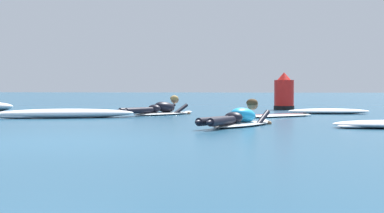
{
  "coord_description": "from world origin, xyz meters",
  "views": [
    {
      "loc": [
        2.98,
        -8.26,
        0.72
      ],
      "look_at": [
        1.25,
        6.57,
        0.27
      ],
      "focal_mm": 61.8,
      "sensor_mm": 36.0,
      "label": 1
    }
  ],
  "objects": [
    {
      "name": "ground_plane",
      "position": [
        0.0,
        10.0,
        0.0
      ],
      "size": [
        120.0,
        120.0,
        0.0
      ],
      "primitive_type": "plane",
      "color": "navy"
    },
    {
      "name": "surfer_far",
      "position": [
        0.26,
        8.17,
        0.14
      ],
      "size": [
        1.77,
        2.39,
        0.53
      ],
      "color": "white",
      "rests_on": "ground"
    },
    {
      "name": "drifting_surfboard",
      "position": [
        3.13,
        7.37,
        0.03
      ],
      "size": [
        2.11,
        1.95,
        0.16
      ],
      "color": "white",
      "rests_on": "ground"
    },
    {
      "name": "channel_marker_buoy",
      "position": [
        3.45,
        12.47,
        0.47
      ],
      "size": [
        0.64,
        0.64,
        1.16
      ],
      "color": "red",
      "rests_on": "ground"
    },
    {
      "name": "surfer_near",
      "position": [
        2.45,
        3.65,
        0.14
      ],
      "size": [
        1.41,
        2.61,
        0.53
      ],
      "color": "white",
      "rests_on": "ground"
    },
    {
      "name": "whitewater_mid_right",
      "position": [
        4.55,
        9.42,
        0.07
      ],
      "size": [
        2.16,
        0.93,
        0.14
      ],
      "color": "white",
      "rests_on": "ground"
    },
    {
      "name": "whitewater_back",
      "position": [
        -1.65,
        6.31,
        0.1
      ],
      "size": [
        3.22,
        1.62,
        0.21
      ],
      "color": "white",
      "rests_on": "ground"
    }
  ]
}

